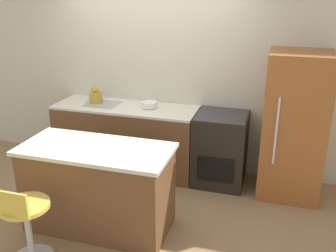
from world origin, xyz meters
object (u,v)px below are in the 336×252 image
(mixing_bowl, at_px, (149,105))
(refrigerator, at_px, (294,126))
(oven_range, at_px, (220,149))
(kettle, at_px, (96,96))
(stool_chair, at_px, (25,223))

(mixing_bowl, bearing_deg, refrigerator, -1.71)
(oven_range, relative_size, refrigerator, 0.53)
(oven_range, height_order, kettle, kettle)
(refrigerator, bearing_deg, oven_range, 178.39)
(oven_range, relative_size, mixing_bowl, 4.60)
(refrigerator, height_order, mixing_bowl, refrigerator)
(stool_chair, bearing_deg, kettle, 98.59)
(refrigerator, distance_m, stool_chair, 3.10)
(kettle, bearing_deg, stool_chair, -81.41)
(refrigerator, relative_size, stool_chair, 2.09)
(oven_range, height_order, stool_chair, oven_range)
(oven_range, xyz_separation_m, stool_chair, (-1.44, -2.06, -0.03))
(kettle, distance_m, mixing_bowl, 0.78)
(refrigerator, xyz_separation_m, kettle, (-2.61, 0.05, 0.14))
(stool_chair, xyz_separation_m, kettle, (-0.32, 2.09, 0.59))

